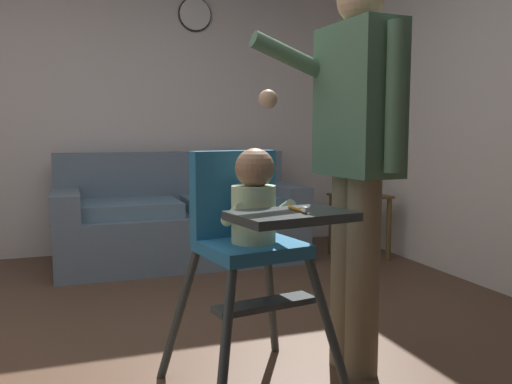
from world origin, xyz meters
The scene contains 7 objects.
wall_far centered at (0.00, 2.51, 1.34)m, with size 5.50×0.06×2.68m, color silver.
couch centered at (0.60, 1.99, 0.33)m, with size 1.91×0.86×0.86m.
high_chair centered at (0.43, -0.28, 0.67)m, with size 0.69×0.79×0.97m.
adult_standing centered at (0.90, -0.24, 0.93)m, with size 0.54×0.50×1.65m.
side_table centered at (2.00, 1.59, 0.38)m, with size 0.40×0.40×0.52m.
sippy_cup centered at (2.00, 1.59, 0.57)m, with size 0.07×0.07×0.10m, color orange.
wall_clock centered at (0.85, 2.46, 2.04)m, with size 0.29×0.04×0.29m.
Camera 1 is at (-0.23, -2.20, 1.02)m, focal length 37.51 mm.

